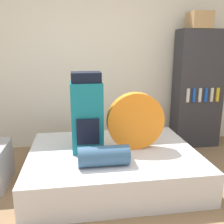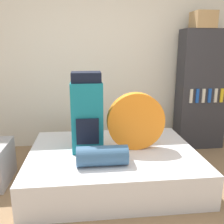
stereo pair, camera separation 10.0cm
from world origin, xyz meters
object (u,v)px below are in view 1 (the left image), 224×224
at_px(backpack, 87,114).
at_px(sleeping_roll, 104,156).
at_px(tent_bag, 135,121).
at_px(bookshelf, 197,90).
at_px(cardboard_box, 199,20).

height_order(backpack, sleeping_roll, backpack).
distance_m(tent_bag, bookshelf, 1.48).
height_order(backpack, bookshelf, bookshelf).
relative_size(backpack, cardboard_box, 3.00).
xyz_separation_m(backpack, tent_bag, (0.55, -0.01, -0.10)).
bearing_deg(tent_bag, sleeping_roll, -136.48).
distance_m(bookshelf, cardboard_box, 1.00).
relative_size(tent_bag, bookshelf, 0.37).
bearing_deg(bookshelf, cardboard_box, -161.55).
distance_m(backpack, bookshelf, 1.93).
bearing_deg(backpack, cardboard_box, 27.11).
relative_size(sleeping_roll, bookshelf, 0.29).
xyz_separation_m(tent_bag, bookshelf, (1.18, 0.88, 0.19)).
xyz_separation_m(backpack, sleeping_roll, (0.14, -0.40, -0.33)).
height_order(tent_bag, bookshelf, bookshelf).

